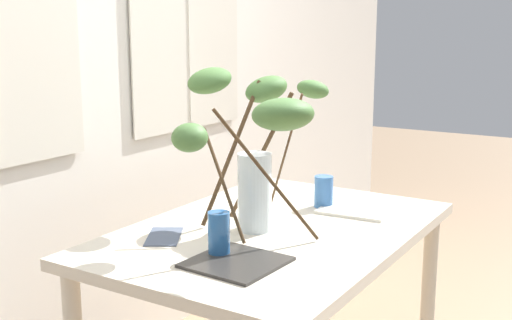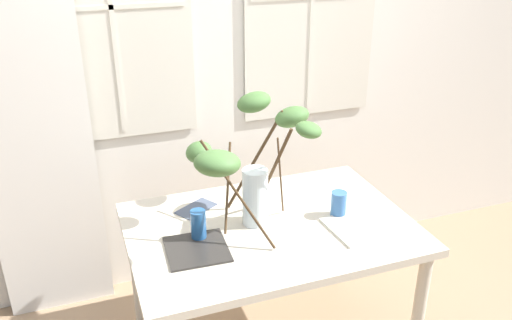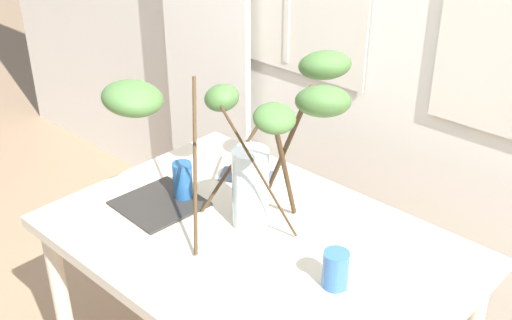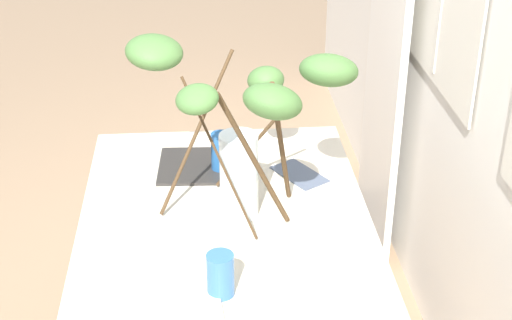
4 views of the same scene
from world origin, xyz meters
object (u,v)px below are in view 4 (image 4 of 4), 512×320
drinking_glass_blue_left (222,152)px  vase_with_branches (239,111)px  drinking_glass_blue_right (220,275)px  plate_square_right (170,302)px  dining_table (226,247)px  plate_square_left (197,166)px

drinking_glass_blue_left → vase_with_branches: bearing=9.7°
drinking_glass_blue_left → drinking_glass_blue_right: (0.68, -0.03, -0.01)m
plate_square_right → dining_table: bearing=156.4°
dining_table → vase_with_branches: 0.44m
dining_table → plate_square_left: size_ratio=5.01×
dining_table → plate_square_left: bearing=-167.2°
dining_table → plate_square_left: 0.39m
vase_with_branches → drinking_glass_blue_right: (0.41, -0.08, -0.28)m
plate_square_left → plate_square_right: plate_square_right is taller
drinking_glass_blue_left → plate_square_right: drinking_glass_blue_left is taller
drinking_glass_blue_right → plate_square_right: 0.15m
vase_with_branches → plate_square_right: 0.60m
drinking_glass_blue_left → plate_square_left: drinking_glass_blue_left is taller
dining_table → drinking_glass_blue_left: size_ratio=9.29×
drinking_glass_blue_right → plate_square_left: size_ratio=0.47×
drinking_glass_blue_left → plate_square_left: 0.11m
drinking_glass_blue_right → plate_square_left: 0.71m
dining_table → drinking_glass_blue_right: (0.34, -0.03, 0.15)m
vase_with_branches → drinking_glass_blue_right: 0.50m
dining_table → drinking_glass_blue_left: drinking_glass_blue_left is taller
plate_square_right → drinking_glass_blue_left: bearing=166.9°
plate_square_left → vase_with_branches: bearing=23.9°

